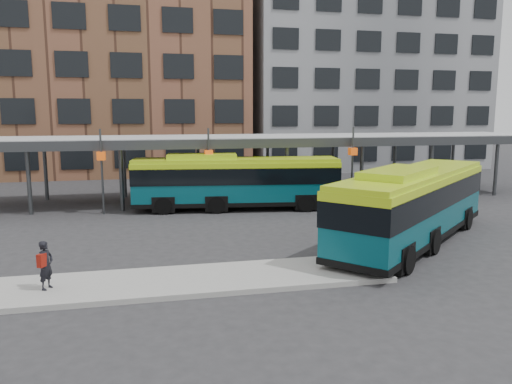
# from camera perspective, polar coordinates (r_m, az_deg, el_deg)

# --- Properties ---
(ground) EXTENTS (120.00, 120.00, 0.00)m
(ground) POSITION_cam_1_polar(r_m,az_deg,el_deg) (21.10, 6.33, -6.61)
(ground) COLOR #28282B
(ground) RESTS_ON ground
(boarding_island) EXTENTS (14.00, 3.00, 0.18)m
(boarding_island) POSITION_cam_1_polar(r_m,az_deg,el_deg) (17.16, -8.14, -10.03)
(boarding_island) COLOR gray
(boarding_island) RESTS_ON ground
(canopy) EXTENTS (40.00, 6.53, 4.80)m
(canopy) POSITION_cam_1_polar(r_m,az_deg,el_deg) (32.78, -1.03, 5.95)
(canopy) COLOR #999B9E
(canopy) RESTS_ON ground
(building_brick) EXTENTS (26.00, 14.00, 22.00)m
(building_brick) POSITION_cam_1_polar(r_m,az_deg,el_deg) (51.57, -16.91, 14.59)
(building_brick) COLOR brown
(building_brick) RESTS_ON ground
(building_grey) EXTENTS (24.00, 14.00, 20.00)m
(building_grey) POSITION_cam_1_polar(r_m,az_deg,el_deg) (56.16, 11.44, 13.28)
(building_grey) COLOR slate
(building_grey) RESTS_ON ground
(bus_front) EXTENTS (11.22, 10.28, 3.47)m
(bus_front) POSITION_cam_1_polar(r_m,az_deg,el_deg) (22.73, 17.61, -1.18)
(bus_front) COLOR #074650
(bus_front) RESTS_ON ground
(bus_rear) EXTENTS (12.23, 4.07, 3.31)m
(bus_rear) POSITION_cam_1_polar(r_m,az_deg,el_deg) (29.46, -2.37, 1.33)
(bus_rear) COLOR #074650
(bus_rear) RESTS_ON ground
(pedestrian) EXTENTS (0.59, 0.67, 1.55)m
(pedestrian) POSITION_cam_1_polar(r_m,az_deg,el_deg) (17.08, -22.91, -7.68)
(pedestrian) COLOR black
(pedestrian) RESTS_ON boarding_island
(bike_rack) EXTENTS (5.01, 1.50, 1.04)m
(bike_rack) POSITION_cam_1_polar(r_m,az_deg,el_deg) (36.99, 18.56, 0.49)
(bike_rack) COLOR slate
(bike_rack) RESTS_ON ground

